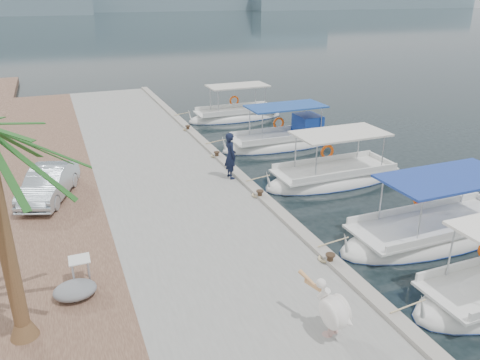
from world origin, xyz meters
The scene contains 14 objects.
ground centered at (0.00, 0.00, 0.00)m, with size 400.00×400.00×0.00m, color black.
concrete_quay centered at (-3.00, 5.00, 0.25)m, with size 6.00×40.00×0.50m, color gray.
quay_curb centered at (-0.22, 5.00, 0.56)m, with size 0.44×40.00×0.12m, color gray.
cobblestone_strip centered at (-8.00, 5.00, 0.25)m, with size 4.00×40.00×0.50m, color brown.
fishing_caique_b centered at (4.33, -2.72, 0.12)m, with size 7.48×2.52×2.83m.
fishing_caique_c centered at (3.92, 2.99, 0.12)m, with size 6.66×2.41×2.83m.
fishing_caique_d centered at (4.17, 8.44, 0.19)m, with size 6.96×2.24×2.83m.
fishing_caique_e centered at (3.83, 14.81, 0.13)m, with size 6.49×2.16×2.83m.
mooring_bollards centered at (-0.35, 1.50, 0.69)m, with size 0.28×20.28×0.33m.
pelican centered at (-1.92, -6.07, 1.15)m, with size 0.78×1.64×1.26m.
fisherman centered at (-0.62, 3.94, 1.49)m, with size 0.72×0.47×1.98m, color black.
parked_car centered at (-7.79, 4.47, 1.11)m, with size 1.30×3.73×1.23m, color #AFBDC8.
tarp_bundle centered at (-7.32, -2.41, 0.70)m, with size 1.10×0.90×0.40m, color slate.
folding_table centered at (-7.11, -1.78, 1.02)m, with size 0.55×0.55×0.73m.
Camera 1 is at (-7.12, -13.39, 7.86)m, focal length 35.00 mm.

